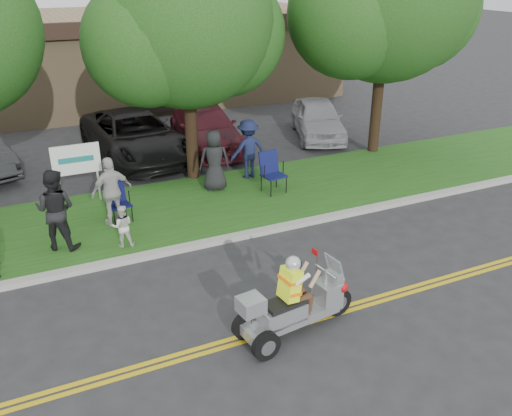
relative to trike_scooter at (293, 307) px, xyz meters
name	(u,v)px	position (x,y,z in m)	size (l,w,h in m)	color
ground	(291,307)	(0.35, 0.71, -0.55)	(120.00, 120.00, 0.00)	#28282B
centerline_near	(306,323)	(0.35, 0.13, -0.54)	(60.00, 0.10, 0.01)	gold
centerline_far	(301,319)	(0.35, 0.29, -0.54)	(60.00, 0.10, 0.01)	gold
curb	(230,238)	(0.35, 3.76, -0.49)	(60.00, 0.25, 0.12)	#A8A89E
grass_verge	(200,205)	(0.35, 5.91, -0.50)	(60.00, 4.00, 0.10)	#254B14
commercial_building	(142,55)	(2.35, 19.69, 1.46)	(18.00, 8.20, 4.00)	#9E7F5B
tree_mid	(187,28)	(0.90, 7.94, 3.88)	(5.88, 4.80, 7.05)	#332114
business_sign	(76,163)	(-2.55, 7.31, 0.71)	(1.25, 0.06, 1.75)	silver
trike_scooter	(293,307)	(0.00, 0.00, 0.00)	(2.41, 0.87, 1.58)	black
lawn_chair_a	(271,169)	(2.50, 5.92, 0.20)	(0.69, 0.71, 1.15)	black
lawn_chair_b	(117,199)	(-1.86, 5.82, 0.12)	(0.62, 0.64, 1.01)	black
spectator_adult_mid	(55,210)	(-3.37, 4.91, 0.50)	(0.92, 0.71, 1.89)	black
spectator_adult_right	(112,191)	(-1.99, 5.61, 0.43)	(1.02, 0.43, 1.75)	#BBBAB4
spectator_chair_a	(248,149)	(2.36, 7.18, 0.45)	(1.16, 0.66, 1.79)	#181F44
spectator_chair_b	(214,160)	(1.09, 6.69, 0.43)	(0.86, 0.56, 1.76)	black
child_right	(122,226)	(-2.05, 4.36, 0.06)	(0.49, 0.38, 1.01)	silver
parked_car_mid	(135,136)	(-0.24, 10.66, 0.23)	(2.58, 5.59, 1.55)	black
parked_car_right	(205,127)	(2.33, 10.85, 0.17)	(2.01, 4.94, 1.43)	#49111A
parked_car_far_right	(318,118)	(6.60, 10.21, 0.16)	(1.68, 4.18, 1.42)	#9E9FA5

